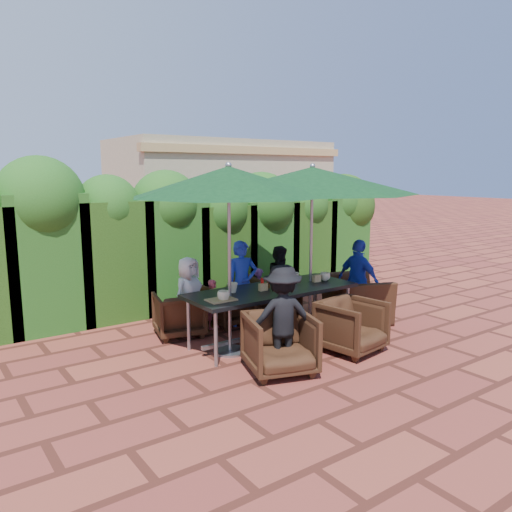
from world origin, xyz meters
TOP-DOWN VIEW (x-y plane):
  - ground at (0.00, 0.00)m, footprint 80.00×80.00m
  - dining_table at (-0.09, -0.15)m, footprint 2.44×0.90m
  - umbrella_left at (-0.82, -0.19)m, footprint 2.50×2.50m
  - umbrella_right at (0.67, -0.07)m, footprint 2.99×2.99m
  - chair_far_left at (-1.04, 0.82)m, footprint 0.80×0.77m
  - chair_far_mid at (-0.15, 0.88)m, footprint 0.70×0.66m
  - chair_far_right at (0.67, 0.88)m, footprint 0.91×0.87m
  - chair_near_left at (-0.69, -1.09)m, footprint 0.94×0.91m
  - chair_near_right at (0.51, -1.08)m, footprint 0.83×0.79m
  - chair_end_right at (1.60, -0.09)m, footprint 1.02×1.23m
  - adult_far_left at (-0.85, 0.88)m, footprint 0.64×0.51m
  - adult_far_mid at (-0.02, 0.71)m, footprint 0.56×0.51m
  - adult_far_right at (0.81, 0.80)m, footprint 0.64×0.51m
  - adult_near_left at (-0.59, -1.00)m, footprint 0.89×0.68m
  - adult_end_right at (1.60, -0.17)m, footprint 0.45×0.79m
  - child_left at (-0.46, 0.82)m, footprint 0.32×0.29m
  - child_right at (0.44, 0.90)m, footprint 0.36×0.34m
  - pedestrian_a at (1.80, 4.08)m, footprint 1.81×1.48m
  - pedestrian_b at (2.60, 4.36)m, footprint 0.90×0.58m
  - pedestrian_c at (3.39, 4.38)m, footprint 1.34×0.93m
  - cup_a at (-0.98, -0.31)m, footprint 0.16×0.16m
  - cup_b at (-0.66, -0.02)m, footprint 0.14×0.14m
  - cup_c at (-0.07, -0.38)m, footprint 0.17×0.17m
  - cup_d at (0.42, -0.00)m, footprint 0.15×0.15m
  - cup_e at (0.86, -0.19)m, footprint 0.15×0.15m
  - ketchup_bottle at (-0.26, -0.14)m, footprint 0.04×0.04m
  - sauce_bottle at (-0.12, -0.09)m, footprint 0.04×0.04m
  - serving_tray at (-1.01, -0.29)m, footprint 0.35×0.25m
  - number_block_left at (-0.27, -0.17)m, footprint 0.12×0.06m
  - number_block_right at (0.70, -0.18)m, footprint 0.12×0.06m
  - hedge_wall at (-0.21, 2.32)m, footprint 9.10×1.60m
  - building at (3.50, 6.99)m, footprint 6.20×3.08m

SIDE VIEW (x-z plane):
  - ground at x=0.00m, z-range 0.00..0.00m
  - chair_far_mid at x=-0.15m, z-range 0.00..0.69m
  - chair_far_left at x=-1.04m, z-range 0.00..0.69m
  - child_left at x=-0.46m, z-range 0.00..0.75m
  - chair_near_right at x=0.51m, z-range 0.00..0.76m
  - chair_near_left at x=-0.69m, z-range 0.00..0.78m
  - chair_far_right at x=0.67m, z-range 0.00..0.79m
  - child_right at x=0.44m, z-range 0.00..0.80m
  - chair_end_right at x=1.60m, z-range 0.00..0.92m
  - adult_far_left at x=-0.85m, z-range 0.00..1.12m
  - adult_far_right at x=0.81m, z-range 0.00..1.15m
  - adult_near_left at x=-0.59m, z-range 0.00..1.27m
  - adult_end_right at x=1.60m, z-range 0.00..1.30m
  - adult_far_mid at x=-0.02m, z-range 0.00..1.31m
  - dining_table at x=-0.09m, z-range 0.30..1.05m
  - serving_tray at x=-1.01m, z-range 0.75..0.77m
  - number_block_left at x=-0.27m, z-range 0.75..0.85m
  - number_block_right at x=0.70m, z-range 0.75..0.85m
  - cup_e at x=0.86m, z-range 0.75..0.87m
  - cup_a at x=-0.98m, z-range 0.75..0.87m
  - cup_b at x=-0.66m, z-range 0.75..0.88m
  - cup_c at x=-0.07m, z-range 0.75..0.88m
  - cup_d at x=0.42m, z-range 0.75..0.89m
  - ketchup_bottle at x=-0.26m, z-range 0.75..0.92m
  - sauce_bottle at x=-0.12m, z-range 0.75..0.92m
  - pedestrian_b at x=2.60m, z-range 0.00..1.81m
  - pedestrian_a at x=1.80m, z-range 0.00..1.88m
  - pedestrian_c at x=3.39m, z-range 0.00..1.91m
  - hedge_wall at x=-0.21m, z-range 0.07..2.65m
  - building at x=3.50m, z-range 0.01..3.21m
  - umbrella_left at x=-0.82m, z-range 0.98..3.44m
  - umbrella_right at x=0.67m, z-range 0.98..3.44m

